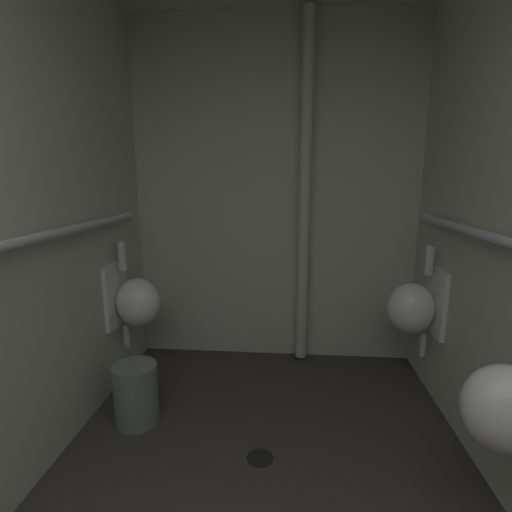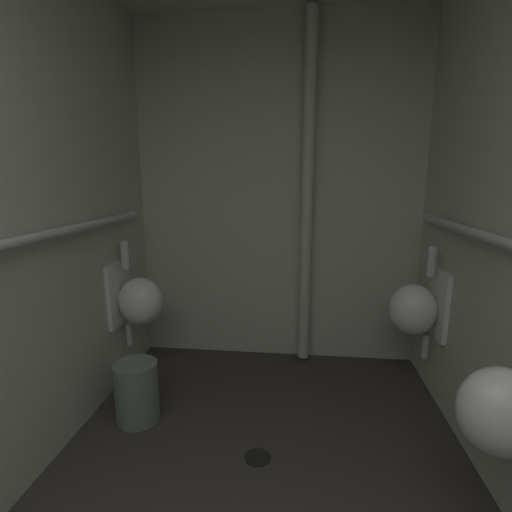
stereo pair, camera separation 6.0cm
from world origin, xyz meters
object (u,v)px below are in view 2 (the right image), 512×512
Objects in this scene: urinal_left_mid at (137,300)px; urinal_right_far at (416,308)px; urinal_right_mid at (506,409)px; floor_drain at (258,457)px; standpipe_back_wall at (307,197)px; waste_bin at (137,392)px.

urinal_left_mid is 1.00× the size of urinal_right_far.
urinal_right_mid is 1.20m from floor_drain.
standpipe_back_wall is (-0.71, 0.43, 0.69)m from urinal_right_far.
standpipe_back_wall reaches higher than urinal_left_mid.
urinal_right_mid is (1.87, -1.07, 0.00)m from urinal_left_mid.
urinal_right_mid reaches higher than waste_bin.
urinal_right_mid is 2.07× the size of waste_bin.
floor_drain is 0.38× the size of waste_bin.
standpipe_back_wall reaches higher than waste_bin.
urinal_right_mid is at bearing -29.83° from urinal_left_mid.
standpipe_back_wall reaches higher than urinal_right_mid.
urinal_left_mid and urinal_right_far have the same top height.
urinal_right_far is 2.07× the size of waste_bin.
urinal_left_mid is 1.42m from standpipe_back_wall.
urinal_right_mid is at bearing -65.03° from standpipe_back_wall.
urinal_left_mid is at bearing 109.59° from waste_bin.
urinal_left_mid and urinal_right_mid have the same top height.
urinal_left_mid is at bearing 143.20° from floor_drain.
urinal_right_far is (0.00, 1.11, 0.00)m from urinal_right_mid.
urinal_left_mid reaches higher than floor_drain.
standpipe_back_wall is at bearing 149.08° from urinal_right_far.
urinal_right_mid is 5.39× the size of floor_drain.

